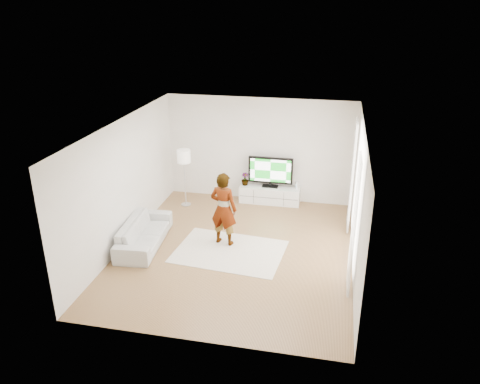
% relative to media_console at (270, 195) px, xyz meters
% --- Properties ---
extents(floor, '(6.00, 6.00, 0.00)m').
position_rel_media_console_xyz_m(floor, '(-0.34, -2.76, -0.23)').
color(floor, '#AA834C').
rests_on(floor, ground).
extents(ceiling, '(6.00, 6.00, 0.00)m').
position_rel_media_console_xyz_m(ceiling, '(-0.34, -2.76, 2.57)').
color(ceiling, white).
rests_on(ceiling, wall_back).
extents(wall_left, '(0.02, 6.00, 2.80)m').
position_rel_media_console_xyz_m(wall_left, '(-2.84, -2.76, 1.17)').
color(wall_left, white).
rests_on(wall_left, floor).
extents(wall_right, '(0.02, 6.00, 2.80)m').
position_rel_media_console_xyz_m(wall_right, '(2.16, -2.76, 1.17)').
color(wall_right, white).
rests_on(wall_right, floor).
extents(wall_back, '(5.00, 0.02, 2.80)m').
position_rel_media_console_xyz_m(wall_back, '(-0.34, 0.24, 1.17)').
color(wall_back, white).
rests_on(wall_back, floor).
extents(wall_front, '(5.00, 0.02, 2.80)m').
position_rel_media_console_xyz_m(wall_front, '(-0.34, -5.76, 1.17)').
color(wall_front, white).
rests_on(wall_front, floor).
extents(window, '(0.01, 2.60, 2.50)m').
position_rel_media_console_xyz_m(window, '(2.14, -2.46, 1.22)').
color(window, white).
rests_on(window, wall_right).
extents(curtain_near, '(0.04, 0.70, 2.60)m').
position_rel_media_console_xyz_m(curtain_near, '(2.06, -3.76, 1.12)').
color(curtain_near, white).
rests_on(curtain_near, floor).
extents(curtain_far, '(0.04, 0.70, 2.60)m').
position_rel_media_console_xyz_m(curtain_far, '(2.06, -1.16, 1.12)').
color(curtain_far, white).
rests_on(curtain_far, floor).
extents(media_console, '(1.62, 0.46, 0.45)m').
position_rel_media_console_xyz_m(media_console, '(0.00, 0.00, 0.00)').
color(media_console, white).
rests_on(media_console, floor).
extents(television, '(1.18, 0.23, 0.82)m').
position_rel_media_console_xyz_m(television, '(0.00, 0.03, 0.67)').
color(television, black).
rests_on(television, media_console).
extents(game_console, '(0.07, 0.15, 0.20)m').
position_rel_media_console_xyz_m(game_console, '(0.71, -0.00, 0.33)').
color(game_console, white).
rests_on(game_console, media_console).
extents(potted_plant, '(0.23, 0.23, 0.34)m').
position_rel_media_console_xyz_m(potted_plant, '(-0.69, 0.00, 0.40)').
color(potted_plant, '#3F7238').
rests_on(potted_plant, media_console).
extents(rug, '(2.46, 1.87, 0.01)m').
position_rel_media_console_xyz_m(rug, '(-0.46, -2.83, -0.22)').
color(rug, beige).
rests_on(rug, floor).
extents(player, '(0.68, 0.52, 1.68)m').
position_rel_media_console_xyz_m(player, '(-0.67, -2.48, 0.63)').
color(player, '#334772').
rests_on(player, rug).
extents(sofa, '(0.95, 2.05, 0.58)m').
position_rel_media_console_xyz_m(sofa, '(-2.41, -2.91, 0.06)').
color(sofa, silver).
rests_on(sofa, floor).
extents(floor_lamp, '(0.34, 0.34, 1.53)m').
position_rel_media_console_xyz_m(floor_lamp, '(-2.18, -0.61, 1.07)').
color(floor_lamp, silver).
rests_on(floor_lamp, floor).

